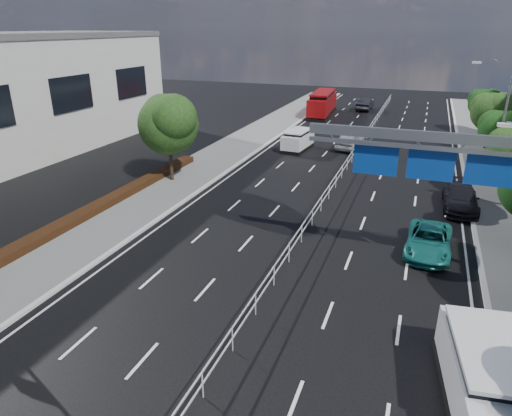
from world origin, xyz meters
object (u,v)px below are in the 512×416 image
(near_car_dark, at_px, (365,104))
(parked_car_teal, at_px, (429,241))
(near_car_silver, at_px, (350,140))
(silver_minivan, at_px, (487,376))
(parked_car_dark, at_px, (460,198))
(white_minivan, at_px, (298,140))
(overhead_gantry, at_px, (450,161))
(red_bus, at_px, (322,103))

(near_car_dark, height_order, parked_car_teal, near_car_dark)
(near_car_silver, distance_m, near_car_dark, 22.50)
(silver_minivan, xyz_separation_m, parked_car_dark, (-0.00, 17.53, -0.34))
(white_minivan, xyz_separation_m, near_car_dark, (2.91, 24.67, -0.09))
(overhead_gantry, relative_size, silver_minivan, 1.85)
(red_bus, xyz_separation_m, parked_car_dark, (15.80, -29.94, -0.85))
(white_minivan, distance_m, silver_minivan, 31.82)
(near_car_dark, distance_m, parked_car_dark, 37.41)
(overhead_gantry, relative_size, near_car_silver, 2.10)
(parked_car_dark, bearing_deg, red_bus, 116.75)
(parked_car_dark, bearing_deg, near_car_silver, 123.84)
(parked_car_teal, bearing_deg, white_minivan, 125.93)
(parked_car_dark, bearing_deg, overhead_gantry, -100.42)
(overhead_gantry, distance_m, near_car_dark, 46.46)
(near_car_silver, bearing_deg, white_minivan, 31.82)
(near_car_silver, bearing_deg, silver_minivan, 112.74)
(near_car_dark, relative_size, parked_car_dark, 0.99)
(silver_minivan, distance_m, parked_car_dark, 17.54)
(overhead_gantry, xyz_separation_m, silver_minivan, (1.56, -8.05, -4.53))
(red_bus, xyz_separation_m, silver_minivan, (15.80, -47.47, -0.51))
(white_minivan, relative_size, near_car_dark, 0.89)
(white_minivan, distance_m, parked_car_teal, 21.93)
(near_car_dark, relative_size, parked_car_teal, 1.06)
(near_car_silver, distance_m, silver_minivan, 32.23)
(overhead_gantry, distance_m, parked_car_teal, 5.45)
(overhead_gantry, xyz_separation_m, parked_car_dark, (1.56, 9.48, -4.87))
(near_car_dark, bearing_deg, silver_minivan, 102.55)
(near_car_silver, xyz_separation_m, parked_car_teal, (7.50, -20.51, -0.16))
(white_minivan, distance_m, parked_car_dark, 17.79)
(overhead_gantry, height_order, parked_car_teal, overhead_gantry)
(silver_minivan, height_order, parked_car_dark, silver_minivan)
(parked_car_teal, bearing_deg, near_car_silver, 112.47)
(red_bus, height_order, near_car_silver, red_bus)
(red_bus, bearing_deg, silver_minivan, -74.98)
(red_bus, relative_size, near_car_silver, 2.12)
(white_minivan, height_order, near_car_dark, white_minivan)
(overhead_gantry, height_order, near_car_silver, overhead_gantry)
(white_minivan, relative_size, parked_car_dark, 0.88)
(overhead_gantry, height_order, parked_car_dark, overhead_gantry)
(overhead_gantry, relative_size, red_bus, 0.99)
(white_minivan, height_order, silver_minivan, silver_minivan)
(overhead_gantry, height_order, red_bus, overhead_gantry)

